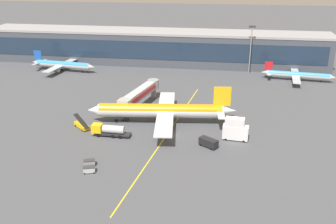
{
  "coord_description": "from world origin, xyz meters",
  "views": [
    {
      "loc": [
        12.66,
        -94.08,
        44.99
      ],
      "look_at": [
        -2.56,
        6.04,
        4.5
      ],
      "focal_mm": 40.42,
      "sensor_mm": 36.0,
      "label": 1
    }
  ],
  "objects_px": {
    "belt_loader": "(82,125)",
    "commuter_jet_far": "(63,65)",
    "crew_van": "(209,142)",
    "baggage_cart_0": "(89,169)",
    "baggage_cart_1": "(89,163)",
    "catering_lift": "(235,129)",
    "main_airliner": "(161,111)",
    "commuter_jet_near": "(298,75)",
    "fuel_tanker": "(109,130)"
  },
  "relations": [
    {
      "from": "belt_loader",
      "to": "baggage_cart_1",
      "type": "distance_m",
      "value": 22.46
    },
    {
      "from": "crew_van",
      "to": "baggage_cart_0",
      "type": "distance_m",
      "value": 31.36
    },
    {
      "from": "commuter_jet_far",
      "to": "commuter_jet_near",
      "type": "bearing_deg",
      "value": 0.49
    },
    {
      "from": "fuel_tanker",
      "to": "crew_van",
      "type": "relative_size",
      "value": 2.04
    },
    {
      "from": "baggage_cart_0",
      "to": "fuel_tanker",
      "type": "bearing_deg",
      "value": 93.83
    },
    {
      "from": "baggage_cart_0",
      "to": "baggage_cart_1",
      "type": "relative_size",
      "value": 1.0
    },
    {
      "from": "fuel_tanker",
      "to": "commuter_jet_near",
      "type": "bearing_deg",
      "value": 45.84
    },
    {
      "from": "catering_lift",
      "to": "fuel_tanker",
      "type": "bearing_deg",
      "value": -175.26
    },
    {
      "from": "commuter_jet_far",
      "to": "belt_loader",
      "type": "bearing_deg",
      "value": -62.29
    },
    {
      "from": "baggage_cart_1",
      "to": "commuter_jet_far",
      "type": "xyz_separation_m",
      "value": [
        -39.62,
        77.49,
        2.19
      ]
    },
    {
      "from": "fuel_tanker",
      "to": "commuter_jet_far",
      "type": "relative_size",
      "value": 0.36
    },
    {
      "from": "crew_van",
      "to": "commuter_jet_near",
      "type": "height_order",
      "value": "commuter_jet_near"
    },
    {
      "from": "catering_lift",
      "to": "baggage_cart_0",
      "type": "xyz_separation_m",
      "value": [
        -33.13,
        -22.38,
        -2.28
      ]
    },
    {
      "from": "baggage_cart_1",
      "to": "commuter_jet_far",
      "type": "relative_size",
      "value": 0.1
    },
    {
      "from": "main_airliner",
      "to": "catering_lift",
      "type": "height_order",
      "value": "main_airliner"
    },
    {
      "from": "main_airliner",
      "to": "commuter_jet_far",
      "type": "bearing_deg",
      "value": 136.25
    },
    {
      "from": "catering_lift",
      "to": "commuter_jet_far",
      "type": "relative_size",
      "value": 0.23
    },
    {
      "from": "main_airliner",
      "to": "baggage_cart_0",
      "type": "xyz_separation_m",
      "value": [
        -11.64,
        -30.49,
        -3.23
      ]
    },
    {
      "from": "main_airliner",
      "to": "baggage_cart_1",
      "type": "xyz_separation_m",
      "value": [
        -12.65,
        -27.45,
        -3.23
      ]
    },
    {
      "from": "belt_loader",
      "to": "commuter_jet_near",
      "type": "relative_size",
      "value": 0.21
    },
    {
      "from": "baggage_cart_1",
      "to": "commuter_jet_near",
      "type": "xyz_separation_m",
      "value": [
        59.77,
        78.34,
        1.57
      ]
    },
    {
      "from": "baggage_cart_0",
      "to": "main_airliner",
      "type": "bearing_deg",
      "value": 69.1
    },
    {
      "from": "crew_van",
      "to": "belt_loader",
      "type": "distance_m",
      "value": 37.54
    },
    {
      "from": "crew_van",
      "to": "commuter_jet_near",
      "type": "xyz_separation_m",
      "value": [
        32.37,
        64.45,
        1.04
      ]
    },
    {
      "from": "main_airliner",
      "to": "commuter_jet_far",
      "type": "distance_m",
      "value": 72.37
    },
    {
      "from": "main_airliner",
      "to": "commuter_jet_far",
      "type": "height_order",
      "value": "main_airliner"
    },
    {
      "from": "baggage_cart_1",
      "to": "commuter_jet_near",
      "type": "height_order",
      "value": "commuter_jet_near"
    },
    {
      "from": "crew_van",
      "to": "commuter_jet_far",
      "type": "relative_size",
      "value": 0.17
    },
    {
      "from": "fuel_tanker",
      "to": "commuter_jet_far",
      "type": "xyz_separation_m",
      "value": [
        -39.32,
        61.0,
        1.23
      ]
    },
    {
      "from": "belt_loader",
      "to": "commuter_jet_far",
      "type": "distance_m",
      "value": 64.62
    },
    {
      "from": "belt_loader",
      "to": "commuter_jet_near",
      "type": "xyz_separation_m",
      "value": [
        69.36,
        58.03,
        1.36
      ]
    },
    {
      "from": "fuel_tanker",
      "to": "baggage_cart_1",
      "type": "height_order",
      "value": "fuel_tanker"
    },
    {
      "from": "baggage_cart_0",
      "to": "commuter_jet_far",
      "type": "height_order",
      "value": "commuter_jet_far"
    },
    {
      "from": "baggage_cart_0",
      "to": "catering_lift",
      "type": "bearing_deg",
      "value": 34.05
    },
    {
      "from": "main_airliner",
      "to": "baggage_cart_0",
      "type": "distance_m",
      "value": 32.79
    },
    {
      "from": "fuel_tanker",
      "to": "baggage_cart_0",
      "type": "xyz_separation_m",
      "value": [
        1.31,
        -19.53,
        -0.96
      ]
    },
    {
      "from": "main_airliner",
      "to": "belt_loader",
      "type": "height_order",
      "value": "main_airliner"
    },
    {
      "from": "catering_lift",
      "to": "baggage_cart_0",
      "type": "bearing_deg",
      "value": -145.95
    },
    {
      "from": "commuter_jet_near",
      "to": "belt_loader",
      "type": "bearing_deg",
      "value": -140.08
    },
    {
      "from": "fuel_tanker",
      "to": "main_airliner",
      "type": "bearing_deg",
      "value": 40.24
    },
    {
      "from": "fuel_tanker",
      "to": "baggage_cart_1",
      "type": "bearing_deg",
      "value": -88.96
    },
    {
      "from": "main_airliner",
      "to": "belt_loader",
      "type": "relative_size",
      "value": 7.32
    },
    {
      "from": "main_airliner",
      "to": "fuel_tanker",
      "type": "distance_m",
      "value": 17.12
    },
    {
      "from": "crew_van",
      "to": "commuter_jet_far",
      "type": "xyz_separation_m",
      "value": [
        -67.02,
        63.6,
        1.66
      ]
    },
    {
      "from": "baggage_cart_0",
      "to": "belt_loader",
      "type": "bearing_deg",
      "value": 114.41
    },
    {
      "from": "crew_van",
      "to": "main_airliner",
      "type": "bearing_deg",
      "value": 137.41
    },
    {
      "from": "crew_van",
      "to": "catering_lift",
      "type": "relative_size",
      "value": 0.76
    },
    {
      "from": "catering_lift",
      "to": "baggage_cart_1",
      "type": "bearing_deg",
      "value": -150.46
    },
    {
      "from": "main_airliner",
      "to": "crew_van",
      "type": "height_order",
      "value": "main_airliner"
    },
    {
      "from": "fuel_tanker",
      "to": "belt_loader",
      "type": "xyz_separation_m",
      "value": [
        -9.29,
        3.82,
        -0.76
      ]
    }
  ]
}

